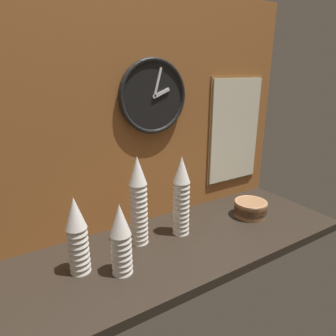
# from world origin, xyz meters

# --- Properties ---
(ground_plane) EXTENTS (1.60, 0.56, 0.04)m
(ground_plane) POSITION_xyz_m (0.00, 0.00, -0.02)
(ground_plane) COLOR black
(wall_tiled_back) EXTENTS (1.60, 0.03, 1.05)m
(wall_tiled_back) POSITION_xyz_m (0.00, 0.27, 0.53)
(wall_tiled_back) COLOR #A3602D
(wall_tiled_back) RESTS_ON ground_plane
(cup_stack_center) EXTENTS (0.08, 0.08, 0.39)m
(cup_stack_center) POSITION_xyz_m (-0.13, 0.08, 0.19)
(cup_stack_center) COLOR white
(cup_stack_center) RESTS_ON ground_plane
(cup_stack_left) EXTENTS (0.08, 0.08, 0.30)m
(cup_stack_left) POSITION_xyz_m (-0.40, 0.02, 0.15)
(cup_stack_left) COLOR white
(cup_stack_left) RESTS_ON ground_plane
(cup_stack_center_left) EXTENTS (0.08, 0.08, 0.28)m
(cup_stack_center_left) POSITION_xyz_m (-0.27, -0.07, 0.14)
(cup_stack_center_left) COLOR white
(cup_stack_center_left) RESTS_ON ground_plane
(cup_stack_center_right) EXTENTS (0.08, 0.08, 0.37)m
(cup_stack_center_right) POSITION_xyz_m (0.07, 0.05, 0.18)
(cup_stack_center_right) COLOR white
(cup_stack_center_right) RESTS_ON ground_plane
(bowl_stack_far_right) EXTENTS (0.16, 0.16, 0.08)m
(bowl_stack_far_right) POSITION_xyz_m (0.46, 0.01, 0.04)
(bowl_stack_far_right) COLOR #996B47
(bowl_stack_far_right) RESTS_ON ground_plane
(wall_clock) EXTENTS (0.33, 0.03, 0.33)m
(wall_clock) POSITION_xyz_m (0.04, 0.23, 0.60)
(wall_clock) COLOR black
(menu_board) EXTENTS (0.36, 0.01, 0.58)m
(menu_board) POSITION_xyz_m (0.55, 0.24, 0.39)
(menu_board) COLOR olive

